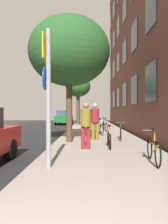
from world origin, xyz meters
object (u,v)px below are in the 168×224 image
object	(u,v)px
pedestrian_1	(95,119)
bicycle_5	(104,124)
sign_post	(47,88)
tree_near	(69,52)
traffic_light	(79,103)
bicycle_3	(99,128)
bicycle_0	(153,149)
pedestrian_2	(94,117)
bicycle_2	(121,132)
tree_far	(78,87)
car_1	(64,117)
pedestrian_0	(86,122)
bicycle_4	(105,126)
bicycle_1	(109,139)

from	to	relation	value
pedestrian_1	bicycle_5	bearing A→B (deg)	82.80
sign_post	tree_near	distance (m)	5.05
traffic_light	bicycle_3	xyz separation A→B (m)	(1.86, -13.39, -2.04)
bicycle_0	pedestrian_2	world-z (taller)	pedestrian_2
traffic_light	bicycle_2	distance (m)	16.17
tree_far	bicycle_2	bearing A→B (deg)	-77.40
bicycle_3	car_1	bearing A→B (deg)	106.34
pedestrian_0	sign_post	bearing A→B (deg)	-108.70
car_1	pedestrian_1	bearing A→B (deg)	-77.73
tree_far	bicycle_4	world-z (taller)	tree_far
bicycle_3	pedestrian_2	xyz separation A→B (m)	(-0.18, 5.28, 0.52)
traffic_light	bicycle_5	bearing A→B (deg)	-74.08
sign_post	tree_near	xyz separation A→B (m)	(0.14, 4.57, 2.14)
bicycle_5	pedestrian_2	world-z (taller)	pedestrian_2
sign_post	bicycle_5	size ratio (longest dim) A/B	2.03
bicycle_4	pedestrian_1	bearing A→B (deg)	-99.85
bicycle_3	bicycle_5	world-z (taller)	bicycle_3
bicycle_2	tree_far	bearing A→B (deg)	102.60
bicycle_2	bicycle_5	bearing A→B (deg)	92.67
tree_near	pedestrian_0	bearing A→B (deg)	-67.40
pedestrian_1	traffic_light	bearing A→B (deg)	95.47
traffic_light	bicycle_4	size ratio (longest dim) A/B	2.19
sign_post	tree_near	world-z (taller)	tree_near
sign_post	pedestrian_2	distance (m)	13.19
pedestrian_1	car_1	world-z (taller)	pedestrian_1
pedestrian_1	tree_near	bearing A→B (deg)	-150.86
sign_post	bicycle_0	xyz separation A→B (m)	(2.77, 0.58, -1.61)
bicycle_5	car_1	distance (m)	8.01
bicycle_2	pedestrian_0	world-z (taller)	pedestrian_0
traffic_light	bicycle_3	size ratio (longest dim) A/B	2.07
traffic_light	bicycle_5	xyz separation A→B (m)	(2.45, -8.59, -2.07)
bicycle_0	bicycle_4	world-z (taller)	bicycle_0
traffic_light	bicycle_1	bearing A→B (deg)	-83.77
bicycle_0	bicycle_5	bearing A→B (deg)	92.40
tree_near	bicycle_5	world-z (taller)	tree_near
bicycle_4	sign_post	bearing A→B (deg)	-102.19
pedestrian_2	bicycle_3	bearing A→B (deg)	-88.03
tree_far	bicycle_3	size ratio (longest dim) A/B	2.99
pedestrian_0	bicycle_3	bearing A→B (deg)	81.47
bicycle_1	bicycle_3	xyz separation A→B (m)	(-0.13, 4.80, 0.04)
bicycle_2	pedestrian_1	distance (m)	1.43
bicycle_4	car_1	bearing A→B (deg)	113.02
bicycle_4	pedestrian_2	distance (m)	3.01
tree_far	pedestrian_2	size ratio (longest dim) A/B	3.22
bicycle_0	pedestrian_1	bearing A→B (deg)	107.03
sign_post	bicycle_3	world-z (taller)	sign_post
sign_post	traffic_light	xyz separation A→B (m)	(-0.18, 21.17, 0.45)
tree_near	bicycle_3	distance (m)	5.15
bicycle_4	car_1	distance (m)	10.12
bicycle_0	sign_post	bearing A→B (deg)	-168.23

